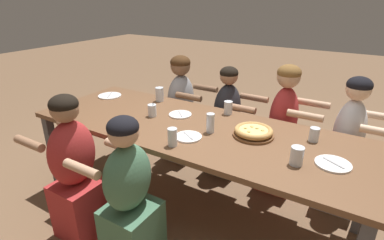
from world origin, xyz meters
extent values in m
plane|color=brown|center=(0.00, 0.00, 0.00)|extent=(18.00, 18.00, 0.00)
cube|color=brown|center=(0.00, 0.00, 0.76)|extent=(2.66, 0.95, 0.04)
cube|color=#4C4C51|center=(-1.27, -0.42, 0.37)|extent=(0.07, 0.07, 0.74)
cube|color=#4C4C51|center=(-1.27, 0.42, 0.37)|extent=(0.07, 0.07, 0.74)
cube|color=#4C4C51|center=(1.27, 0.42, 0.37)|extent=(0.07, 0.07, 0.74)
cylinder|color=brown|center=(0.48, 0.08, 0.79)|extent=(0.30, 0.30, 0.02)
torus|color=tan|center=(0.48, 0.08, 0.83)|extent=(0.28, 0.28, 0.04)
cylinder|color=#E5C675|center=(0.48, 0.08, 0.82)|extent=(0.23, 0.23, 0.04)
cylinder|color=#E5C166|center=(0.54, 0.09, 0.84)|extent=(0.02, 0.02, 0.01)
cylinder|color=#E5C166|center=(0.46, 0.02, 0.84)|extent=(0.02, 0.02, 0.01)
cylinder|color=#E5C166|center=(0.45, 0.11, 0.84)|extent=(0.02, 0.02, 0.01)
cylinder|color=#E5C166|center=(0.49, 0.10, 0.84)|extent=(0.02, 0.02, 0.01)
cylinder|color=#E5C166|center=(0.42, 0.06, 0.84)|extent=(0.02, 0.02, 0.01)
cylinder|color=white|center=(-0.20, 0.14, 0.79)|extent=(0.19, 0.19, 0.01)
cube|color=#B7B7BC|center=(-0.20, 0.14, 0.80)|extent=(0.10, 0.11, 0.01)
cylinder|color=white|center=(1.04, -0.05, 0.79)|extent=(0.21, 0.21, 0.01)
cube|color=#B7B7BC|center=(1.04, -0.05, 0.80)|extent=(0.14, 0.09, 0.01)
cylinder|color=white|center=(0.09, -0.19, 0.79)|extent=(0.20, 0.20, 0.01)
cube|color=#B7B7BC|center=(0.09, -0.19, 0.80)|extent=(0.12, 0.08, 0.01)
cylinder|color=white|center=(-1.10, 0.19, 0.79)|extent=(0.23, 0.23, 0.01)
cube|color=#B7B7BC|center=(-1.10, 0.19, 0.80)|extent=(0.10, 0.14, 0.01)
cylinder|color=silver|center=(-0.40, 0.00, 0.83)|extent=(0.07, 0.07, 0.10)
cylinder|color=#1EA8DB|center=(-0.40, 0.00, 0.82)|extent=(0.06, 0.06, 0.07)
cylinder|color=black|center=(-0.38, 0.00, 0.85)|extent=(0.01, 0.02, 0.13)
cylinder|color=silver|center=(0.06, -0.35, 0.85)|extent=(0.07, 0.07, 0.13)
cylinder|color=silver|center=(0.06, -0.35, 0.82)|extent=(0.06, 0.06, 0.07)
cylinder|color=silver|center=(0.13, 0.38, 0.84)|extent=(0.07, 0.07, 0.11)
cylinder|color=black|center=(0.13, 0.38, 0.81)|extent=(0.06, 0.06, 0.06)
cylinder|color=silver|center=(-0.58, 0.35, 0.85)|extent=(0.08, 0.08, 0.13)
cylinder|color=silver|center=(-0.58, 0.35, 0.82)|extent=(0.07, 0.07, 0.08)
cylinder|color=silver|center=(0.84, -0.16, 0.84)|extent=(0.08, 0.08, 0.12)
cylinder|color=silver|center=(0.84, -0.16, 0.82)|extent=(0.07, 0.07, 0.09)
cylinder|color=silver|center=(0.18, -0.03, 0.86)|extent=(0.06, 0.06, 0.15)
cylinder|color=black|center=(0.18, -0.03, 0.83)|extent=(0.05, 0.05, 0.10)
cylinder|color=silver|center=(0.87, 0.22, 0.83)|extent=(0.07, 0.07, 0.10)
cylinder|color=black|center=(0.87, 0.22, 0.82)|extent=(0.06, 0.06, 0.08)
cube|color=#99999E|center=(-0.57, 0.70, 0.23)|extent=(0.32, 0.34, 0.45)
ellipsoid|color=#99999E|center=(-0.57, 0.70, 0.71)|extent=(0.24, 0.36, 0.51)
sphere|color=brown|center=(-0.57, 0.70, 1.06)|extent=(0.21, 0.21, 0.21)
ellipsoid|color=#422814|center=(-0.57, 0.70, 1.10)|extent=(0.21, 0.21, 0.14)
cylinder|color=brown|center=(-0.36, 0.87, 0.81)|extent=(0.28, 0.06, 0.06)
cylinder|color=brown|center=(-0.36, 0.53, 0.81)|extent=(0.28, 0.06, 0.06)
cube|color=#232328|center=(-0.02, 0.70, 0.23)|extent=(0.32, 0.34, 0.45)
ellipsoid|color=#232328|center=(-0.02, 0.70, 0.70)|extent=(0.24, 0.36, 0.49)
sphere|color=#9E7051|center=(-0.02, 0.70, 1.03)|extent=(0.17, 0.17, 0.17)
ellipsoid|color=black|center=(-0.02, 0.70, 1.06)|extent=(0.18, 0.18, 0.12)
cylinder|color=#9E7051|center=(0.19, 0.87, 0.80)|extent=(0.28, 0.06, 0.06)
cylinder|color=#9E7051|center=(0.19, 0.53, 0.80)|extent=(0.28, 0.06, 0.06)
cube|color=#477556|center=(-0.05, -0.70, 0.23)|extent=(0.32, 0.34, 0.45)
ellipsoid|color=#477556|center=(-0.05, -0.70, 0.68)|extent=(0.24, 0.36, 0.45)
sphere|color=tan|center=(-0.05, -0.70, 1.00)|extent=(0.19, 0.19, 0.19)
ellipsoid|color=black|center=(-0.05, -0.70, 1.03)|extent=(0.19, 0.19, 0.13)
cylinder|color=tan|center=(-0.25, -0.87, 0.77)|extent=(0.28, 0.06, 0.06)
cylinder|color=tan|center=(-0.25, -0.53, 0.77)|extent=(0.28, 0.06, 0.06)
cube|color=#B22D2D|center=(-0.57, -0.70, 0.23)|extent=(0.32, 0.34, 0.45)
ellipsoid|color=#B22D2D|center=(-0.57, -0.70, 0.70)|extent=(0.24, 0.36, 0.49)
sphere|color=#9E7051|center=(-0.57, -0.70, 1.04)|extent=(0.19, 0.19, 0.19)
ellipsoid|color=black|center=(-0.57, -0.70, 1.07)|extent=(0.19, 0.19, 0.13)
cylinder|color=#9E7051|center=(-0.78, -0.87, 0.80)|extent=(0.28, 0.06, 0.06)
cylinder|color=#9E7051|center=(-0.78, -0.53, 0.80)|extent=(0.28, 0.06, 0.06)
cube|color=#B22D2D|center=(0.54, 0.70, 0.23)|extent=(0.32, 0.34, 0.45)
ellipsoid|color=#B22D2D|center=(0.54, 0.70, 0.73)|extent=(0.24, 0.36, 0.55)
sphere|color=tan|center=(0.54, 0.70, 1.10)|extent=(0.20, 0.20, 0.20)
ellipsoid|color=brown|center=(0.54, 0.70, 1.13)|extent=(0.20, 0.20, 0.14)
cylinder|color=tan|center=(0.74, 0.87, 0.84)|extent=(0.28, 0.06, 0.06)
cylinder|color=tan|center=(0.74, 0.53, 0.84)|extent=(0.28, 0.06, 0.06)
cube|color=silver|center=(1.07, 0.70, 0.23)|extent=(0.32, 0.34, 0.45)
ellipsoid|color=silver|center=(1.07, 0.70, 0.72)|extent=(0.24, 0.36, 0.53)
sphere|color=beige|center=(1.07, 0.70, 1.07)|extent=(0.18, 0.18, 0.18)
ellipsoid|color=black|center=(1.07, 0.70, 1.11)|extent=(0.19, 0.19, 0.13)
cylinder|color=beige|center=(1.28, 0.87, 0.83)|extent=(0.28, 0.06, 0.06)
cylinder|color=beige|center=(1.28, 0.53, 0.83)|extent=(0.28, 0.06, 0.06)
camera|label=1|loc=(1.13, -1.84, 1.74)|focal=28.00mm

